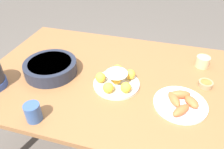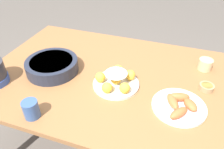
% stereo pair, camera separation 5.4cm
% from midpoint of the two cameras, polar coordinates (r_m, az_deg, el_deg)
% --- Properties ---
extents(ground_plane, '(12.00, 12.00, 0.00)m').
position_cam_midpoint_polar(ground_plane, '(1.86, 0.13, -17.95)').
color(ground_plane, '#5B544C').
extents(dining_table, '(1.51, 1.04, 0.71)m').
position_cam_midpoint_polar(dining_table, '(1.39, 0.16, -2.62)').
color(dining_table, '#936038').
rests_on(dining_table, ground_plane).
extents(cake_plate, '(0.27, 0.27, 0.10)m').
position_cam_midpoint_polar(cake_plate, '(1.25, 2.31, -1.61)').
color(cake_plate, silver).
rests_on(cake_plate, dining_table).
extents(serving_bowl, '(0.32, 0.32, 0.08)m').
position_cam_midpoint_polar(serving_bowl, '(1.40, -14.33, 2.32)').
color(serving_bowl, '#232838').
rests_on(serving_bowl, dining_table).
extents(sauce_bowl, '(0.08, 0.08, 0.03)m').
position_cam_midpoint_polar(sauce_bowl, '(1.35, 24.53, -3.00)').
color(sauce_bowl, tan).
rests_on(sauce_bowl, dining_table).
extents(seafood_platter, '(0.28, 0.28, 0.06)m').
position_cam_midpoint_polar(seafood_platter, '(1.18, 18.43, -7.64)').
color(seafood_platter, silver).
rests_on(seafood_platter, dining_table).
extents(cup_near, '(0.09, 0.09, 0.07)m').
position_cam_midpoint_polar(cup_near, '(1.51, 24.13, 2.41)').
color(cup_near, '#DBB27F').
rests_on(cup_near, dining_table).
extents(cup_far, '(0.08, 0.08, 0.09)m').
position_cam_midpoint_polar(cup_far, '(1.12, -19.10, -8.60)').
color(cup_far, '#38568E').
rests_on(cup_far, dining_table).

